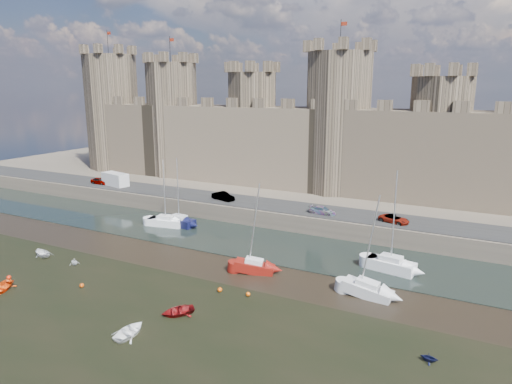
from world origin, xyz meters
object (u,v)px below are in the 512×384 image
Objects in this scene: car_2 at (323,211)px; car_3 at (394,219)px; sailboat_0 at (166,221)px; sailboat_5 at (367,289)px; van at (115,179)px; car_0 at (100,181)px; car_1 at (223,196)px; dinghy_0 at (1,289)px; sailboat_2 at (391,264)px; sailboat_4 at (254,266)px; sailboat_1 at (179,221)px.

car_3 is (9.77, 0.25, 0.01)m from car_2.
sailboat_0 is 33.31m from sailboat_5.
car_0 is at bearing -163.66° from van.
car_1 is 0.41× the size of sailboat_0.
van is 1.81× the size of dinghy_0.
dinghy_0 is at bearing -101.74° from sailboat_0.
car_0 is 52.83m from car_3.
van is 0.48× the size of sailboat_2.
sailboat_5 reaches higher than sailboat_4.
van is at bearing 106.23° from car_3.
sailboat_1 is 0.89× the size of sailboat_2.
sailboat_4 reaches higher than van.
sailboat_5 is at bearing -160.05° from car_3.
sailboat_1 is 26.25m from dinghy_0.
sailboat_4 reaches higher than car_0.
sailboat_2 reaches higher than sailboat_4.
dinghy_0 is at bearing -136.00° from sailboat_2.
car_2 is 20.73m from sailboat_5.
van is 20.59m from sailboat_0.
car_0 is 23.64m from sailboat_0.
car_2 is 0.37× the size of sailboat_1.
car_0 is 0.93× the size of car_3.
dinghy_0 is (-33.00, -15.67, -0.43)m from sailboat_5.
car_1 is (26.46, -0.17, 0.04)m from car_0.
car_0 is 0.36× the size of sailboat_5.
sailboat_5 is at bearing -8.29° from van.
car_3 is 46.49m from dinghy_0.
car_3 is 32.22m from sailboat_0.
sailboat_0 is (-21.25, -8.16, -2.27)m from car_2.
van is 21.71m from sailboat_1.
car_2 is at bearing -88.58° from car_0.
car_1 is at bearing 52.39° from sailboat_0.
car_1 is at bearing -88.07° from car_0.
car_0 is at bearing 106.58° from car_3.
car_3 is at bearing 97.19° from sailboat_5.
car_2 is at bearing 147.88° from sailboat_2.
van reaches higher than car_0.
sailboat_0 reaches higher than car_2.
car_1 reaches higher than car_3.
dinghy_0 is (-1.06, -25.13, -0.46)m from sailboat_0.
sailboat_0 is at bearing -143.37° from sailboat_1.
dinghy_0 is (-20.46, -15.85, -0.44)m from sailboat_4.
sailboat_0 is at bearing -109.71° from car_0.
car_2 is 0.36× the size of sailboat_5.
van is (3.56, 0.27, 0.56)m from car_0.
sailboat_2 is at bearing 10.51° from sailboat_4.
sailboat_5 reaches higher than dinghy_0.
car_0 is 1.22× the size of dinghy_0.
van reaches higher than car_2.
sailboat_2 is (54.56, -11.00, -2.25)m from car_0.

